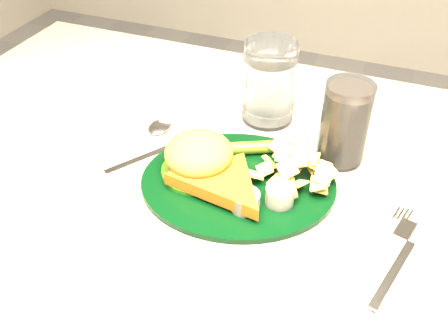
# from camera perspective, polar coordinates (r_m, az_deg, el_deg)

# --- Properties ---
(table) EXTENTS (1.20, 0.80, 0.75)m
(table) POSITION_cam_1_polar(r_m,az_deg,el_deg) (1.01, 1.01, -18.36)
(table) COLOR gray
(table) RESTS_ON ground
(dinner_plate) EXTENTS (0.33, 0.30, 0.06)m
(dinner_plate) POSITION_cam_1_polar(r_m,az_deg,el_deg) (0.70, 1.67, 0.01)
(dinner_plate) COLOR black
(dinner_plate) RESTS_ON table
(water_glass) EXTENTS (0.11, 0.11, 0.14)m
(water_glass) POSITION_cam_1_polar(r_m,az_deg,el_deg) (0.83, 5.20, 9.73)
(water_glass) COLOR white
(water_glass) RESTS_ON table
(cola_glass) EXTENTS (0.07, 0.07, 0.13)m
(cola_glass) POSITION_cam_1_polar(r_m,az_deg,el_deg) (0.75, 13.61, 4.98)
(cola_glass) COLOR black
(cola_glass) RESTS_ON table
(fork_napkin) EXTENTS (0.16, 0.18, 0.01)m
(fork_napkin) POSITION_cam_1_polar(r_m,az_deg,el_deg) (0.64, 18.82, -10.76)
(fork_napkin) COLOR white
(fork_napkin) RESTS_ON table
(spoon) EXTENTS (0.13, 0.17, 0.01)m
(spoon) POSITION_cam_1_polar(r_m,az_deg,el_deg) (0.77, -9.34, 1.28)
(spoon) COLOR white
(spoon) RESTS_ON table
(ramekin) EXTENTS (0.05, 0.05, 0.03)m
(ramekin) POSITION_cam_1_polar(r_m,az_deg,el_deg) (0.88, -6.18, 7.64)
(ramekin) COLOR white
(ramekin) RESTS_ON table
(wrapped_straw) EXTENTS (0.24, 0.14, 0.01)m
(wrapped_straw) POSITION_cam_1_polar(r_m,az_deg,el_deg) (0.90, -1.65, 7.58)
(wrapped_straw) COLOR white
(wrapped_straw) RESTS_ON table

